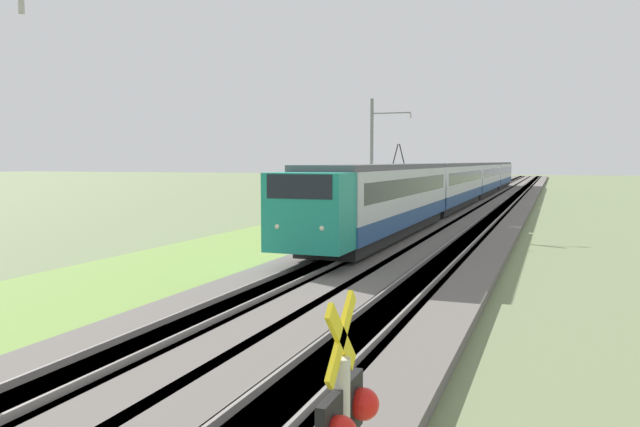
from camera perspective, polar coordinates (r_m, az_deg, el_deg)
The scene contains 7 objects.
ballast_main at distance 53.83m, azimuth 12.02°, elevation 0.43°, with size 240.00×4.40×0.30m.
ballast_adjacent at distance 53.38m, azimuth 16.34°, elevation 0.30°, with size 240.00×4.40×0.30m.
track_main at distance 53.83m, azimuth 12.02°, elevation 0.44°, with size 240.00×1.57×0.45m.
track_adjacent at distance 53.38m, azimuth 16.34°, elevation 0.31°, with size 240.00×1.57×0.45m.
grass_verge at distance 54.88m, azimuth 6.55°, elevation 0.49°, with size 240.00×8.14×0.12m.
passenger_train at distance 62.55m, azimuth 13.29°, elevation 3.05°, with size 84.99×2.99×5.10m.
catenary_mast_mid at distance 38.55m, azimuth 4.82°, elevation 4.73°, with size 0.22×2.56×7.97m.
Camera 1 is at (-3.08, -8.03, 4.15)m, focal length 35.00 mm.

